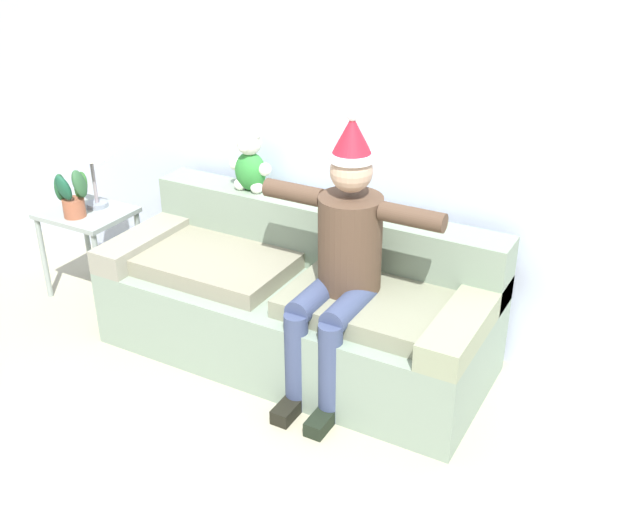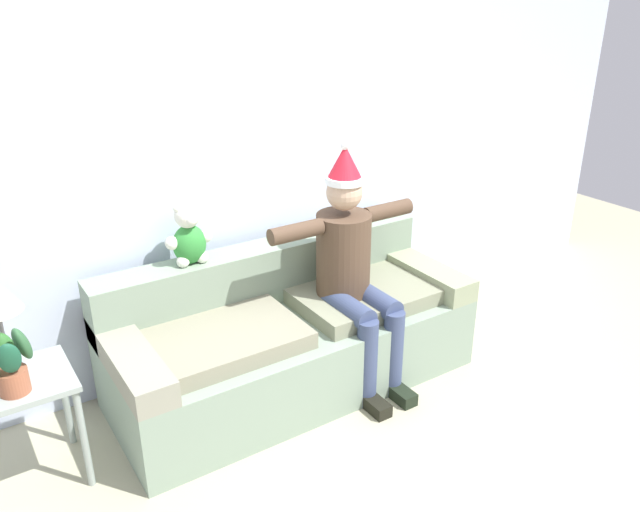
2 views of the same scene
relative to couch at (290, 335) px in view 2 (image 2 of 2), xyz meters
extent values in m
plane|color=#ACA789|center=(0.00, -1.01, -0.34)|extent=(10.00, 10.00, 0.00)
cube|color=silver|center=(0.00, 0.54, 1.01)|extent=(7.00, 0.10, 2.70)
cube|color=gray|center=(0.00, -0.05, -0.10)|extent=(2.26, 0.91, 0.47)
cube|color=gray|center=(0.00, 0.29, 0.32)|extent=(2.26, 0.24, 0.38)
cube|color=gray|center=(-1.02, -0.05, 0.21)|extent=(0.22, 0.91, 0.14)
cube|color=gray|center=(1.02, -0.05, 0.21)|extent=(0.22, 0.91, 0.14)
cube|color=gray|center=(-0.51, -0.10, 0.18)|extent=(0.90, 0.64, 0.10)
cube|color=gray|center=(0.51, -0.10, 0.18)|extent=(0.90, 0.64, 0.10)
cylinder|color=#4F3A2A|center=(0.36, -0.07, 0.49)|extent=(0.34, 0.34, 0.52)
sphere|color=tan|center=(0.36, -0.07, 0.89)|extent=(0.22, 0.22, 0.22)
cylinder|color=white|center=(0.36, -0.07, 0.97)|extent=(0.23, 0.23, 0.04)
cone|color=red|center=(0.36, -0.07, 1.08)|extent=(0.21, 0.21, 0.20)
sphere|color=white|center=(0.36, -0.07, 1.18)|extent=(0.06, 0.06, 0.06)
cylinder|color=#394668|center=(0.26, -0.27, 0.23)|extent=(0.14, 0.40, 0.14)
cylinder|color=#394668|center=(0.26, -0.47, -0.05)|extent=(0.13, 0.13, 0.57)
cube|color=black|center=(0.26, -0.55, -0.30)|extent=(0.10, 0.24, 0.08)
cylinder|color=#394668|center=(0.46, -0.27, 0.23)|extent=(0.14, 0.40, 0.14)
cylinder|color=#394668|center=(0.46, -0.47, -0.05)|extent=(0.13, 0.13, 0.57)
cube|color=black|center=(0.46, -0.55, -0.30)|extent=(0.10, 0.24, 0.08)
cylinder|color=#4F3A2A|center=(0.02, -0.07, 0.71)|extent=(0.34, 0.10, 0.10)
cylinder|color=#4F3A2A|center=(0.70, -0.07, 0.71)|extent=(0.34, 0.10, 0.10)
ellipsoid|color=#2F8735|center=(-0.50, 0.29, 0.63)|extent=(0.20, 0.16, 0.24)
sphere|color=white|center=(-0.50, 0.29, 0.81)|extent=(0.15, 0.15, 0.15)
sphere|color=white|center=(-0.50, 0.23, 0.80)|extent=(0.07, 0.07, 0.07)
sphere|color=white|center=(-0.55, 0.29, 0.86)|extent=(0.05, 0.05, 0.05)
sphere|color=white|center=(-0.45, 0.29, 0.86)|extent=(0.05, 0.05, 0.05)
sphere|color=white|center=(-0.61, 0.29, 0.66)|extent=(0.08, 0.08, 0.08)
sphere|color=white|center=(-0.56, 0.26, 0.55)|extent=(0.08, 0.08, 0.08)
sphere|color=white|center=(-0.40, 0.29, 0.66)|extent=(0.08, 0.08, 0.08)
sphere|color=white|center=(-0.44, 0.26, 0.55)|extent=(0.08, 0.08, 0.08)
cube|color=#909C96|center=(-1.59, -0.04, 0.26)|extent=(0.56, 0.45, 0.03)
cylinder|color=#909C96|center=(-1.34, -0.24, -0.05)|extent=(0.04, 0.04, 0.58)
cylinder|color=#909C96|center=(-1.34, 0.15, -0.05)|extent=(0.04, 0.04, 0.58)
cylinder|color=gray|center=(-1.57, 0.05, 0.29)|extent=(0.14, 0.14, 0.03)
cylinder|color=gray|center=(-1.57, 0.05, 0.46)|extent=(0.02, 0.02, 0.31)
cylinder|color=#9D563A|center=(-1.58, -0.14, 0.33)|extent=(0.14, 0.14, 0.12)
ellipsoid|color=#2B5631|center=(-1.51, -0.13, 0.51)|extent=(0.12, 0.12, 0.19)
ellipsoid|color=#2A6427|center=(-1.58, -0.06, 0.46)|extent=(0.13, 0.13, 0.20)
ellipsoid|color=#1A5136|center=(-1.58, -0.20, 0.49)|extent=(0.11, 0.11, 0.20)
camera|label=1|loc=(1.91, -3.22, 2.17)|focal=41.55mm
camera|label=2|loc=(-1.74, -2.99, 2.04)|focal=35.36mm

